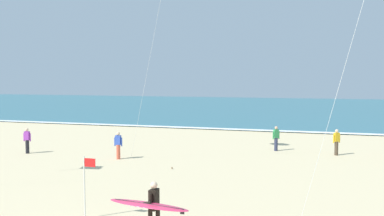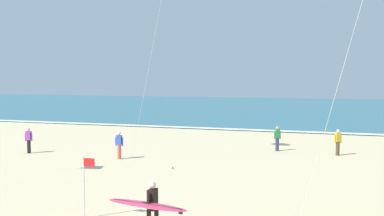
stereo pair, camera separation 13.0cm
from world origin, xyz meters
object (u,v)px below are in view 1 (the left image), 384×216
at_px(lifeguard_flag, 86,181).
at_px(bystander_blue_top, 118,145).
at_px(bystander_purple_top, 27,140).
at_px(bystander_yellow_top, 337,142).
at_px(surfer_trailing, 151,206).
at_px(bystander_green_top, 276,138).

bearing_deg(lifeguard_flag, bystander_blue_top, 111.05).
relative_size(bystander_purple_top, lifeguard_flag, 0.76).
xyz_separation_m(bystander_yellow_top, bystander_blue_top, (-12.12, -4.89, 0.00)).
distance_m(bystander_yellow_top, bystander_purple_top, 19.01).
relative_size(surfer_trailing, bystander_yellow_top, 1.55).
relative_size(bystander_yellow_top, lifeguard_flag, 0.76).
distance_m(bystander_green_top, lifeguard_flag, 15.50).
height_order(bystander_blue_top, lifeguard_flag, lifeguard_flag).
relative_size(bystander_green_top, lifeguard_flag, 0.76).
bearing_deg(lifeguard_flag, surfer_trailing, -22.22).
relative_size(bystander_green_top, bystander_blue_top, 1.00).
relative_size(surfer_trailing, lifeguard_flag, 1.17).
bearing_deg(lifeguard_flag, bystander_purple_top, 136.55).
bearing_deg(bystander_green_top, lifeguard_flag, -108.36).
distance_m(surfer_trailing, bystander_yellow_top, 16.40).
xyz_separation_m(bystander_yellow_top, bystander_purple_top, (-18.36, -4.91, 0.00)).
distance_m(surfer_trailing, bystander_purple_top, 16.41).
distance_m(surfer_trailing, lifeguard_flag, 3.04).
xyz_separation_m(bystander_yellow_top, lifeguard_flag, (-8.53, -14.23, 0.45)).
bearing_deg(bystander_blue_top, bystander_green_top, 32.35).
bearing_deg(lifeguard_flag, bystander_yellow_top, 59.06).
bearing_deg(surfer_trailing, bystander_green_top, 82.55).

